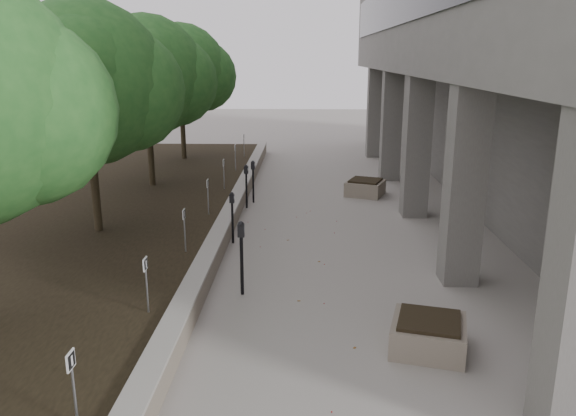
# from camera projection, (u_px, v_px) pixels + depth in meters

# --- Properties ---
(retaining_wall) EXTENTS (0.39, 26.00, 0.50)m
(retaining_wall) POSITION_uv_depth(u_px,v_px,m) (226.00, 225.00, 14.69)
(retaining_wall) COLOR gray
(retaining_wall) RESTS_ON ground
(planting_bed) EXTENTS (7.00, 26.00, 0.40)m
(planting_bed) POSITION_uv_depth(u_px,v_px,m) (87.00, 226.00, 14.82)
(planting_bed) COLOR black
(planting_bed) RESTS_ON ground
(crabapple_tree_3) EXTENTS (4.60, 4.00, 5.44)m
(crabapple_tree_3) POSITION_uv_depth(u_px,v_px,m) (89.00, 118.00, 13.07)
(crabapple_tree_3) COLOR #235A22
(crabapple_tree_3) RESTS_ON planting_bed
(crabapple_tree_4) EXTENTS (4.60, 4.00, 5.44)m
(crabapple_tree_4) POSITION_uv_depth(u_px,v_px,m) (147.00, 101.00, 17.89)
(crabapple_tree_4) COLOR #235A22
(crabapple_tree_4) RESTS_ON planting_bed
(crabapple_tree_5) EXTENTS (4.60, 4.00, 5.44)m
(crabapple_tree_5) POSITION_uv_depth(u_px,v_px,m) (181.00, 92.00, 22.72)
(crabapple_tree_5) COLOR #235A22
(crabapple_tree_5) RESTS_ON planting_bed
(parking_sign_2) EXTENTS (0.04, 0.22, 0.96)m
(parking_sign_2) POSITION_uv_depth(u_px,v_px,m) (74.00, 390.00, 6.34)
(parking_sign_2) COLOR black
(parking_sign_2) RESTS_ON planting_bed
(parking_sign_3) EXTENTS (0.04, 0.22, 0.96)m
(parking_sign_3) POSITION_uv_depth(u_px,v_px,m) (147.00, 285.00, 9.24)
(parking_sign_3) COLOR black
(parking_sign_3) RESTS_ON planting_bed
(parking_sign_4) EXTENTS (0.04, 0.22, 0.96)m
(parking_sign_4) POSITION_uv_depth(u_px,v_px,m) (185.00, 231.00, 12.13)
(parking_sign_4) COLOR black
(parking_sign_4) RESTS_ON planting_bed
(parking_sign_5) EXTENTS (0.04, 0.22, 0.96)m
(parking_sign_5) POSITION_uv_depth(u_px,v_px,m) (208.00, 197.00, 15.03)
(parking_sign_5) COLOR black
(parking_sign_5) RESTS_ON planting_bed
(parking_sign_6) EXTENTS (0.04, 0.22, 0.96)m
(parking_sign_6) POSITION_uv_depth(u_px,v_px,m) (224.00, 174.00, 17.92)
(parking_sign_6) COLOR black
(parking_sign_6) RESTS_ON planting_bed
(parking_sign_7) EXTENTS (0.04, 0.22, 0.96)m
(parking_sign_7) POSITION_uv_depth(u_px,v_px,m) (235.00, 158.00, 20.82)
(parking_sign_7) COLOR black
(parking_sign_7) RESTS_ON planting_bed
(parking_sign_8) EXTENTS (0.04, 0.22, 0.96)m
(parking_sign_8) POSITION_uv_depth(u_px,v_px,m) (244.00, 145.00, 23.71)
(parking_sign_8) COLOR black
(parking_sign_8) RESTS_ON planting_bed
(parking_meter_2) EXTENTS (0.15, 0.11, 1.49)m
(parking_meter_2) POSITION_uv_depth(u_px,v_px,m) (242.00, 258.00, 10.85)
(parking_meter_2) COLOR black
(parking_meter_2) RESTS_ON ground
(parking_meter_3) EXTENTS (0.14, 0.11, 1.31)m
(parking_meter_3) POSITION_uv_depth(u_px,v_px,m) (232.00, 218.00, 13.89)
(parking_meter_3) COLOR black
(parking_meter_3) RESTS_ON ground
(parking_meter_4) EXTENTS (0.16, 0.13, 1.35)m
(parking_meter_4) POSITION_uv_depth(u_px,v_px,m) (246.00, 186.00, 17.15)
(parking_meter_4) COLOR black
(parking_meter_4) RESTS_ON ground
(parking_meter_5) EXTENTS (0.15, 0.12, 1.36)m
(parking_meter_5) POSITION_uv_depth(u_px,v_px,m) (253.00, 182.00, 17.76)
(parking_meter_5) COLOR black
(parking_meter_5) RESTS_ON ground
(planter_front) EXTENTS (1.38, 1.38, 0.53)m
(planter_front) POSITION_uv_depth(u_px,v_px,m) (428.00, 334.00, 8.91)
(planter_front) COLOR gray
(planter_front) RESTS_ON ground
(planter_back) EXTENTS (1.48, 1.48, 0.54)m
(planter_back) POSITION_uv_depth(u_px,v_px,m) (365.00, 187.00, 18.84)
(planter_back) COLOR gray
(planter_back) RESTS_ON ground
(berry_scatter) EXTENTS (3.30, 14.10, 0.02)m
(berry_scatter) POSITION_uv_depth(u_px,v_px,m) (287.00, 298.00, 10.84)
(berry_scatter) COLOR maroon
(berry_scatter) RESTS_ON ground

